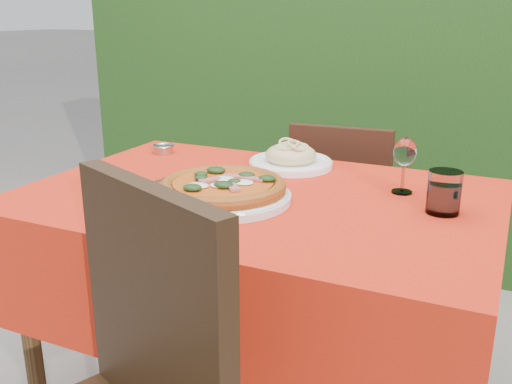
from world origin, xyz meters
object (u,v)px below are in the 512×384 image
at_px(chair_far, 342,213).
at_px(pizza_plate, 223,190).
at_px(wine_glass, 405,154).
at_px(pasta_plate, 291,159).
at_px(water_glass, 444,194).
at_px(fork, 155,182).
at_px(steel_ramekin, 163,149).

xyz_separation_m(chair_far, pizza_plate, (-0.10, -0.78, 0.30)).
height_order(chair_far, wine_glass, wine_glass).
distance_m(pasta_plate, water_glass, 0.55).
distance_m(water_glass, fork, 0.79).
height_order(pizza_plate, wine_glass, wine_glass).
height_order(fork, steel_ramekin, steel_ramekin).
bearing_deg(water_glass, fork, -173.57).
distance_m(chair_far, steel_ramekin, 0.73).
height_order(water_glass, steel_ramekin, water_glass).
distance_m(pizza_plate, water_glass, 0.55).
bearing_deg(water_glass, steel_ramekin, 166.60).
bearing_deg(pasta_plate, wine_glass, -18.39).
bearing_deg(water_glass, chair_far, 124.20).
bearing_deg(wine_glass, pasta_plate, 161.61).
relative_size(pizza_plate, wine_glass, 2.42).
xyz_separation_m(fork, steel_ramekin, (-0.19, 0.32, 0.01)).
distance_m(pasta_plate, steel_ramekin, 0.47).
distance_m(wine_glass, steel_ramekin, 0.86).
relative_size(pasta_plate, fork, 1.54).
bearing_deg(wine_glass, water_glass, -44.79).
height_order(pizza_plate, water_glass, water_glass).
bearing_deg(pasta_plate, pizza_plate, -94.81).
distance_m(chair_far, wine_glass, 0.71).
distance_m(fork, steel_ramekin, 0.37).
xyz_separation_m(water_glass, wine_glass, (-0.12, 0.12, 0.06)).
height_order(chair_far, pizza_plate, chair_far).
xyz_separation_m(pasta_plate, wine_glass, (0.37, -0.12, 0.08)).
bearing_deg(pasta_plate, water_glass, -26.34).
bearing_deg(water_glass, wine_glass, 135.21).
bearing_deg(pizza_plate, water_glass, 15.24).
xyz_separation_m(chair_far, wine_glass, (0.31, -0.51, 0.38)).
relative_size(chair_far, pasta_plate, 3.15).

